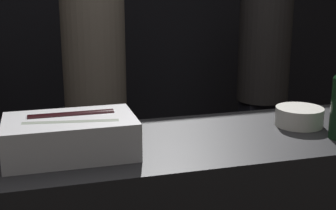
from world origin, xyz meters
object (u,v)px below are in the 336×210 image
Objects in this scene: ice_bin_with_bottles at (71,135)px; person_in_hoodie at (263,74)px; bowl_white at (299,116)px; person_grey_polo at (95,77)px.

ice_bin_with_bottles is 1.99m from person_in_hoodie.
person_grey_polo is at bearing 117.03° from bowl_white.
bowl_white is 1.36m from person_grey_polo.
ice_bin_with_bottles is at bearing -174.86° from bowl_white.
person_in_hoodie reaches higher than ice_bin_with_bottles.
bowl_white is (0.86, 0.08, -0.03)m from ice_bin_with_bottles.
person_in_hoodie reaches higher than bowl_white.
ice_bin_with_bottles is at bearing -74.48° from person_in_hoodie.
ice_bin_with_bottles is 0.23× the size of person_in_hoodie.
bowl_white is at bearing -51.66° from person_in_hoodie.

